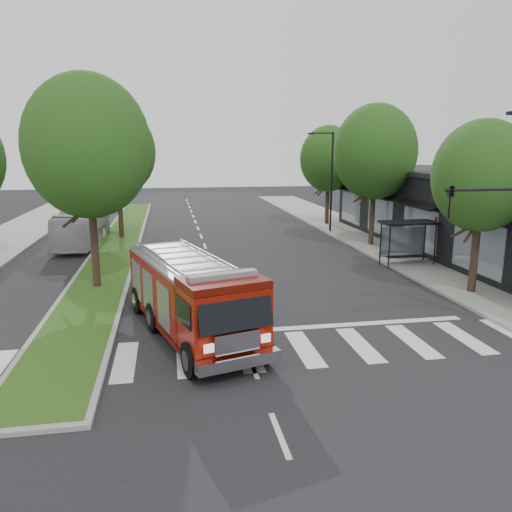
% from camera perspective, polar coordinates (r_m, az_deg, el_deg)
% --- Properties ---
extents(ground, '(140.00, 140.00, 0.00)m').
position_cam_1_polar(ground, '(19.86, -2.39, -7.64)').
color(ground, black).
rests_on(ground, ground).
extents(sidewalk_right, '(5.00, 80.00, 0.15)m').
position_cam_1_polar(sidewalk_right, '(32.88, 17.26, -0.04)').
color(sidewalk_right, gray).
rests_on(sidewalk_right, ground).
extents(median, '(3.00, 50.00, 0.15)m').
position_cam_1_polar(median, '(37.30, -15.33, 1.49)').
color(median, gray).
rests_on(median, ground).
extents(storefront_row, '(8.00, 30.00, 5.00)m').
position_cam_1_polar(storefront_row, '(34.77, 24.14, 4.15)').
color(storefront_row, black).
rests_on(storefront_row, ground).
extents(bus_shelter, '(3.20, 1.60, 2.61)m').
position_cam_1_polar(bus_shelter, '(30.32, 16.88, 2.77)').
color(bus_shelter, black).
rests_on(bus_shelter, ground).
extents(tree_right_near, '(4.40, 4.40, 8.05)m').
position_cam_1_polar(tree_right_near, '(24.84, 24.41, 8.29)').
color(tree_right_near, black).
rests_on(tree_right_near, ground).
extents(tree_right_mid, '(5.60, 5.60, 9.72)m').
position_cam_1_polar(tree_right_mid, '(35.38, 13.46, 11.48)').
color(tree_right_mid, black).
rests_on(tree_right_mid, ground).
extents(tree_right_far, '(5.00, 5.00, 8.73)m').
position_cam_1_polar(tree_right_far, '(44.76, 8.29, 10.94)').
color(tree_right_far, black).
rests_on(tree_right_far, ground).
extents(tree_median_near, '(5.80, 5.80, 10.16)m').
position_cam_1_polar(tree_median_near, '(24.78, -18.68, 11.76)').
color(tree_median_near, black).
rests_on(tree_median_near, ground).
extents(tree_median_far, '(5.60, 5.60, 9.72)m').
position_cam_1_polar(tree_median_far, '(38.69, -15.61, 11.41)').
color(tree_median_far, black).
rests_on(tree_median_far, ground).
extents(streetlight_right_far, '(2.11, 0.20, 8.00)m').
position_cam_1_polar(streetlight_right_far, '(40.65, 8.44, 8.90)').
color(streetlight_right_far, black).
rests_on(streetlight_right_far, ground).
extents(fire_engine, '(4.94, 9.13, 3.03)m').
position_cam_1_polar(fire_engine, '(18.40, -7.46, -4.59)').
color(fire_engine, '#540B04').
rests_on(fire_engine, ground).
extents(city_bus, '(2.68, 9.81, 2.71)m').
position_cam_1_polar(city_bus, '(37.68, -19.19, 3.32)').
color(city_bus, silver).
rests_on(city_bus, ground).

